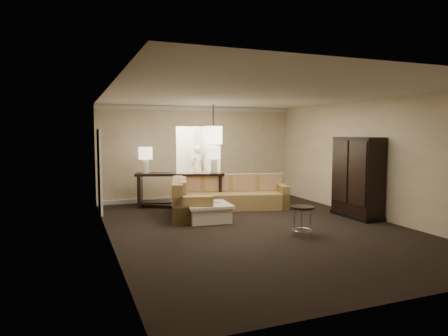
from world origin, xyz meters
name	(u,v)px	position (x,y,z in m)	size (l,w,h in m)	color
ground	(256,227)	(0.00, 0.00, 0.00)	(8.00, 8.00, 0.00)	black
wall_back	(199,153)	(0.00, 4.00, 1.40)	(6.00, 0.04, 2.80)	beige
wall_front	(407,185)	(0.00, -4.00, 1.40)	(6.00, 0.04, 2.80)	beige
wall_left	(109,166)	(-3.00, 0.00, 1.40)	(0.04, 8.00, 2.80)	beige
wall_right	(371,159)	(3.00, 0.00, 1.40)	(0.04, 8.00, 2.80)	beige
ceiling	(257,94)	(0.00, 0.00, 2.80)	(6.00, 8.00, 0.02)	silver
crown_molding	(199,109)	(0.00, 3.95, 2.73)	(6.00, 0.10, 0.12)	silver
baseboard	(200,197)	(0.00, 3.95, 0.06)	(6.00, 0.10, 0.12)	silver
side_door	(100,172)	(-2.97, 2.80, 1.05)	(0.05, 0.90, 2.10)	white
foyer	(187,154)	(0.00, 5.34, 1.30)	(1.44, 2.02, 2.80)	white
sectional_sofa	(218,197)	(-0.13, 1.98, 0.36)	(3.50, 2.56, 0.90)	brown
coffee_table	(208,212)	(-0.75, 1.00, 0.21)	(1.08, 1.08, 0.42)	white
console_table	(180,187)	(-0.87, 2.97, 0.55)	(2.44, 1.24, 0.92)	black
armoire	(357,179)	(2.69, 0.08, 0.91)	(0.57, 1.33, 1.91)	black
drink_table	(302,215)	(0.55, -0.91, 0.41)	(0.46, 0.46, 0.58)	black
table_lamp_left	(145,156)	(-1.75, 3.25, 1.39)	(0.37, 0.37, 0.71)	white
table_lamp_right	(214,156)	(0.01, 2.69, 1.39)	(0.37, 0.37, 0.71)	white
pendant_light	(213,135)	(0.00, 2.70, 1.95)	(0.38, 0.38, 1.09)	black
person	(197,166)	(0.45, 5.60, 0.88)	(0.63, 0.42, 1.75)	beige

